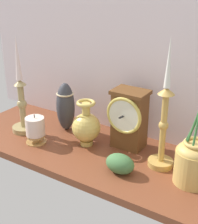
% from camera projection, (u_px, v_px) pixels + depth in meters
% --- Properties ---
extents(ground_plane, '(1.00, 0.36, 0.02)m').
position_uv_depth(ground_plane, '(95.00, 153.00, 1.13)').
color(ground_plane, brown).
extents(back_wall, '(1.20, 0.02, 0.65)m').
position_uv_depth(back_wall, '(125.00, 42.00, 1.14)').
color(back_wall, silver).
rests_on(back_wall, ground_plane).
extents(mantel_clock, '(0.12, 0.11, 0.20)m').
position_uv_depth(mantel_clock, '(129.00, 118.00, 1.10)').
color(mantel_clock, brown).
rests_on(mantel_clock, ground_plane).
extents(candlestick_tall_left, '(0.08, 0.08, 0.40)m').
position_uv_depth(candlestick_tall_left, '(164.00, 125.00, 0.98)').
color(candlestick_tall_left, '#C19647').
rests_on(candlestick_tall_left, ground_plane).
extents(candlestick_tall_center, '(0.09, 0.09, 0.35)m').
position_uv_depth(candlestick_tall_center, '(22.00, 102.00, 1.21)').
color(candlestick_tall_center, '#9E8B57').
rests_on(candlestick_tall_center, ground_plane).
extents(brass_vase_bulbous, '(0.10, 0.10, 0.16)m').
position_uv_depth(brass_vase_bulbous, '(86.00, 126.00, 1.13)').
color(brass_vase_bulbous, '#D0B458').
rests_on(brass_vase_bulbous, ground_plane).
extents(brass_vase_jar, '(0.10, 0.10, 0.35)m').
position_uv_depth(brass_vase_jar, '(194.00, 157.00, 0.92)').
color(brass_vase_jar, tan).
rests_on(brass_vase_jar, ground_plane).
extents(pillar_candle_front, '(0.07, 0.07, 0.10)m').
position_uv_depth(pillar_candle_front, '(35.00, 129.00, 1.15)').
color(pillar_candle_front, '#B38649').
rests_on(pillar_candle_front, ground_plane).
extents(tall_ceramic_vase, '(0.07, 0.07, 0.18)m').
position_uv_depth(tall_ceramic_vase, '(66.00, 106.00, 1.23)').
color(tall_ceramic_vase, '#35363D').
rests_on(tall_ceramic_vase, ground_plane).
extents(ivy_sprig, '(0.09, 0.06, 0.06)m').
position_uv_depth(ivy_sprig, '(120.00, 164.00, 0.99)').
color(ivy_sprig, '#42713E').
rests_on(ivy_sprig, ground_plane).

